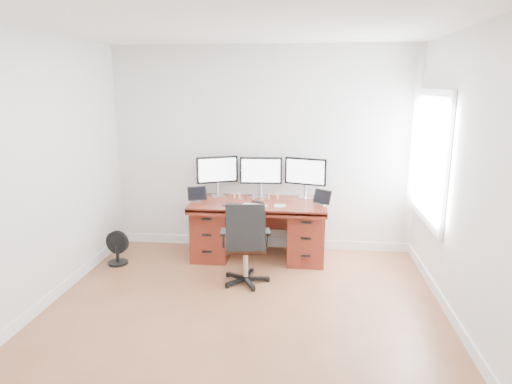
# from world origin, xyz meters

# --- Properties ---
(ground) EXTENTS (4.50, 4.50, 0.00)m
(ground) POSITION_xyz_m (0.00, 0.00, 0.00)
(ground) COLOR brown
(ground) RESTS_ON ground
(back_wall) EXTENTS (4.00, 0.10, 2.70)m
(back_wall) POSITION_xyz_m (0.00, 2.25, 1.35)
(back_wall) COLOR silver
(back_wall) RESTS_ON ground
(right_wall) EXTENTS (0.10, 4.50, 2.70)m
(right_wall) POSITION_xyz_m (2.00, 0.11, 1.35)
(right_wall) COLOR silver
(right_wall) RESTS_ON ground
(desk) EXTENTS (1.70, 0.80, 0.75)m
(desk) POSITION_xyz_m (0.00, 1.83, 0.40)
(desk) COLOR #5B1C12
(desk) RESTS_ON ground
(office_chair) EXTENTS (0.58, 0.58, 0.96)m
(office_chair) POSITION_xyz_m (-0.06, 0.99, 0.32)
(office_chair) COLOR black
(office_chair) RESTS_ON ground
(floor_fan) EXTENTS (0.30, 0.25, 0.43)m
(floor_fan) POSITION_xyz_m (-1.73, 1.39, 0.21)
(floor_fan) COLOR black
(floor_fan) RESTS_ON ground
(monitor_left) EXTENTS (0.51, 0.26, 0.53)m
(monitor_left) POSITION_xyz_m (-0.58, 2.07, 1.09)
(monitor_left) COLOR silver
(monitor_left) RESTS_ON desk
(monitor_center) EXTENTS (0.55, 0.15, 0.53)m
(monitor_center) POSITION_xyz_m (0.00, 2.07, 1.09)
(monitor_center) COLOR silver
(monitor_center) RESTS_ON desk
(monitor_right) EXTENTS (0.54, 0.19, 0.53)m
(monitor_right) POSITION_xyz_m (0.58, 2.07, 1.09)
(monitor_right) COLOR silver
(monitor_right) RESTS_ON desk
(tablet_left) EXTENTS (0.25, 0.15, 0.19)m
(tablet_left) POSITION_xyz_m (-0.78, 1.75, 0.84)
(tablet_left) COLOR silver
(tablet_left) RESTS_ON desk
(tablet_right) EXTENTS (0.23, 0.19, 0.19)m
(tablet_right) POSITION_xyz_m (0.79, 1.75, 0.84)
(tablet_right) COLOR silver
(tablet_right) RESTS_ON desk
(keyboard) EXTENTS (0.32, 0.19, 0.01)m
(keyboard) POSITION_xyz_m (-0.03, 1.60, 0.76)
(keyboard) COLOR white
(keyboard) RESTS_ON desk
(trackpad) EXTENTS (0.15, 0.15, 0.01)m
(trackpad) POSITION_xyz_m (0.28, 1.63, 0.76)
(trackpad) COLOR silver
(trackpad) RESTS_ON desk
(drawing_tablet) EXTENTS (0.27, 0.21, 0.01)m
(drawing_tablet) POSITION_xyz_m (-0.28, 1.60, 0.76)
(drawing_tablet) COLOR black
(drawing_tablet) RESTS_ON desk
(phone) EXTENTS (0.16, 0.11, 0.01)m
(phone) POSITION_xyz_m (-0.01, 1.79, 0.76)
(phone) COLOR black
(phone) RESTS_ON desk
(figurine_pink) EXTENTS (0.03, 0.03, 0.07)m
(figurine_pink) POSITION_xyz_m (-0.33, 1.95, 0.79)
(figurine_pink) COLOR pink
(figurine_pink) RESTS_ON desk
(figurine_yellow) EXTENTS (0.03, 0.03, 0.07)m
(figurine_yellow) POSITION_xyz_m (-0.27, 1.95, 0.79)
(figurine_yellow) COLOR tan
(figurine_yellow) RESTS_ON desk
(figurine_purple) EXTENTS (0.03, 0.03, 0.07)m
(figurine_purple) POSITION_xyz_m (-0.09, 1.95, 0.79)
(figurine_purple) COLOR #9C67DF
(figurine_purple) RESTS_ON desk
(figurine_brown) EXTENTS (0.03, 0.03, 0.07)m
(figurine_brown) POSITION_xyz_m (0.11, 1.95, 0.79)
(figurine_brown) COLOR brown
(figurine_brown) RESTS_ON desk
(figurine_orange) EXTENTS (0.03, 0.03, 0.07)m
(figurine_orange) POSITION_xyz_m (0.23, 1.95, 0.79)
(figurine_orange) COLOR #FF7040
(figurine_orange) RESTS_ON desk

